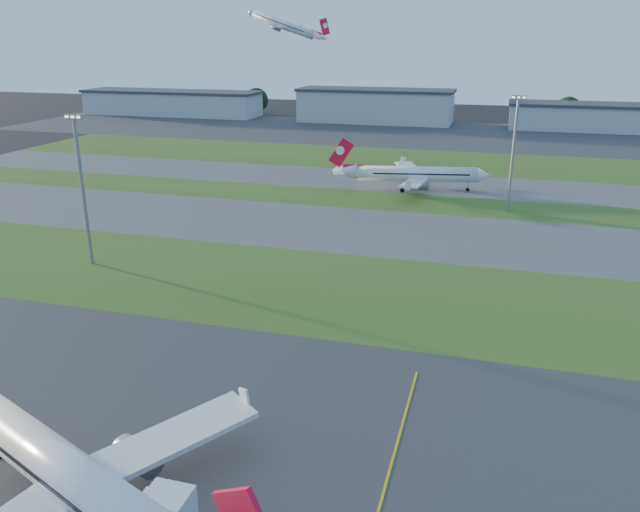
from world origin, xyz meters
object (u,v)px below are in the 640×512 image
(airliner_taxiing, at_px, (415,174))
(light_mast_centre, at_px, (514,147))
(airliner_parked, at_px, (78,483))
(light_mast_west, at_px, (82,181))

(airliner_taxiing, xyz_separation_m, light_mast_centre, (23.30, -15.17, 10.63))
(airliner_parked, relative_size, airliner_taxiing, 0.99)
(light_mast_west, bearing_deg, light_mast_centre, 38.66)
(airliner_taxiing, height_order, light_mast_west, light_mast_west)
(airliner_parked, height_order, light_mast_centre, light_mast_centre)
(light_mast_west, bearing_deg, airliner_taxiing, 56.73)
(airliner_taxiing, relative_size, light_mast_west, 1.47)
(airliner_taxiing, bearing_deg, airliner_parked, 74.56)
(airliner_taxiing, xyz_separation_m, light_mast_west, (-46.70, -71.17, 10.63))
(airliner_taxiing, distance_m, light_mast_centre, 29.77)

